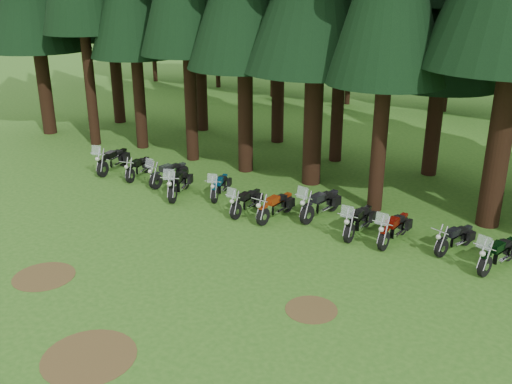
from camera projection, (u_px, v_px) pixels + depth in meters
ground at (167, 274)px, 16.87m from camera, size 120.00×120.00×0.00m
decid_0 at (153, 8)px, 45.73m from camera, size 8.00×7.78×10.00m
decid_1 at (219, 11)px, 43.17m from camera, size 7.91×7.69×9.88m
decid_2 at (276, 27)px, 39.99m from camera, size 6.72×6.53×8.40m
decid_3 at (353, 37)px, 37.64m from camera, size 6.12×5.95×7.65m
decid_4 at (455, 43)px, 35.57m from camera, size 5.93×5.76×7.41m
dirt_patch_0 at (44, 276)px, 16.74m from camera, size 1.80×1.80×0.01m
dirt_patch_1 at (311, 309)px, 15.07m from camera, size 1.40×1.40×0.01m
dirt_patch_2 at (89, 357)px, 13.19m from camera, size 2.20×2.20×0.01m
motorcycle_0 at (113, 161)px, 25.64m from camera, size 0.74×2.41×1.51m
motorcycle_1 at (138, 168)px, 24.89m from camera, size 0.59×2.01×0.83m
motorcycle_2 at (169, 174)px, 24.05m from camera, size 0.57×2.21×1.39m
motorcycle_3 at (179, 184)px, 22.76m from camera, size 1.10×2.30×1.48m
motorcycle_4 at (220, 187)px, 22.69m from camera, size 0.88×2.00×1.28m
motorcycle_5 at (246, 202)px, 21.12m from camera, size 0.38×2.03×1.28m
motorcycle_6 at (276, 207)px, 20.63m from camera, size 0.40×2.15×0.87m
motorcycle_7 at (320, 205)px, 20.70m from camera, size 0.69×2.37×1.49m
motorcycle_8 at (358, 222)px, 19.34m from camera, size 0.42×2.21×1.40m
motorcycle_9 at (394, 229)px, 18.76m from camera, size 0.50×2.21×1.39m
motorcycle_10 at (455, 239)px, 18.19m from camera, size 0.81×1.87×0.80m
motorcycle_11 at (498, 254)px, 17.07m from camera, size 0.90×2.16×1.38m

